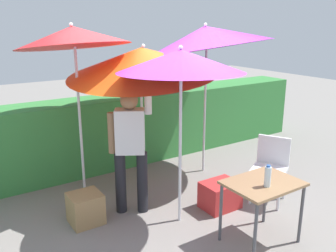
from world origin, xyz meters
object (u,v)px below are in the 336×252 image
at_px(umbrella_navy, 181,61).
at_px(person_vendor, 130,144).
at_px(umbrella_orange, 206,38).
at_px(bottle_water, 268,176).
at_px(umbrella_rainbow, 73,37).
at_px(crate_cardboard, 86,208).
at_px(chair_plastic, 270,165).
at_px(folding_table, 263,189).
at_px(cooler_box, 220,195).
at_px(umbrella_yellow, 142,61).

relative_size(umbrella_navy, person_vendor, 1.15).
relative_size(umbrella_orange, bottle_water, 10.78).
bearing_deg(umbrella_rainbow, crate_cardboard, -108.46).
distance_m(umbrella_rainbow, crate_cardboard, 2.16).
bearing_deg(chair_plastic, folding_table, -143.40).
height_order(chair_plastic, cooler_box, chair_plastic).
height_order(crate_cardboard, folding_table, folding_table).
bearing_deg(person_vendor, umbrella_yellow, 46.41).
relative_size(umbrella_orange, umbrella_yellow, 1.15).
bearing_deg(crate_cardboard, chair_plastic, -18.94).
xyz_separation_m(person_vendor, crate_cardboard, (-0.62, 0.06, -0.74)).
relative_size(chair_plastic, cooler_box, 1.84).
distance_m(person_vendor, chair_plastic, 1.96).
xyz_separation_m(umbrella_yellow, chair_plastic, (1.29, -1.24, -1.39)).
xyz_separation_m(umbrella_rainbow, cooler_box, (1.41, -1.33, -2.04)).
bearing_deg(person_vendor, folding_table, -57.74).
bearing_deg(cooler_box, umbrella_yellow, 118.35).
height_order(umbrella_yellow, bottle_water, umbrella_yellow).
bearing_deg(folding_table, cooler_box, 80.25).
xyz_separation_m(umbrella_rainbow, umbrella_navy, (0.76, -1.30, -0.24)).
bearing_deg(chair_plastic, umbrella_yellow, 136.16).
bearing_deg(folding_table, crate_cardboard, 135.79).
xyz_separation_m(umbrella_rainbow, umbrella_orange, (1.98, -0.23, -0.05)).
distance_m(umbrella_orange, person_vendor, 2.09).
height_order(chair_plastic, crate_cardboard, chair_plastic).
xyz_separation_m(umbrella_orange, bottle_water, (-0.76, -2.03, -1.33)).
bearing_deg(folding_table, umbrella_rainbow, 120.25).
bearing_deg(umbrella_rainbow, umbrella_navy, -59.48).
xyz_separation_m(umbrella_navy, crate_cardboard, (-1.00, 0.59, -1.79)).
bearing_deg(umbrella_yellow, umbrella_navy, -94.31).
distance_m(umbrella_yellow, bottle_water, 2.27).
distance_m(umbrella_navy, crate_cardboard, 2.13).
xyz_separation_m(umbrella_yellow, cooler_box, (0.57, -1.05, -1.72)).
xyz_separation_m(chair_plastic, cooler_box, (-0.73, 0.19, -0.33)).
height_order(umbrella_navy, chair_plastic, umbrella_navy).
distance_m(umbrella_orange, cooler_box, 2.35).
bearing_deg(umbrella_yellow, bottle_water, -79.27).
bearing_deg(person_vendor, crate_cardboard, 174.64).
bearing_deg(umbrella_navy, bottle_water, -64.88).
bearing_deg(person_vendor, bottle_water, -60.75).
bearing_deg(umbrella_rainbow, bottle_water, -61.72).
distance_m(umbrella_yellow, folding_table, 2.30).
bearing_deg(folding_table, umbrella_yellow, 102.62).
bearing_deg(cooler_box, umbrella_rainbow, 136.62).
xyz_separation_m(umbrella_orange, cooler_box, (-0.57, -1.10, -1.99)).
bearing_deg(umbrella_navy, person_vendor, 125.96).
distance_m(chair_plastic, crate_cardboard, 2.53).
relative_size(person_vendor, bottle_water, 7.83).
relative_size(umbrella_navy, chair_plastic, 2.43).
xyz_separation_m(chair_plastic, crate_cardboard, (-2.37, 0.81, -0.32)).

